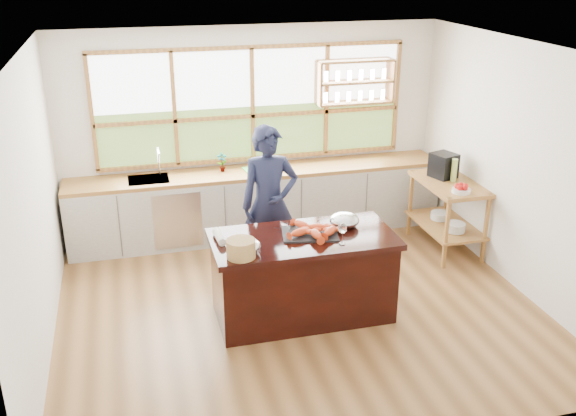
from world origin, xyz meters
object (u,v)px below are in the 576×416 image
object	(u,v)px
espresso_machine	(443,165)
wicker_basket	(241,249)
cook	(269,204)
island	(303,276)

from	to	relation	value
espresso_machine	wicker_basket	size ratio (longest dim) A/B	1.12
cook	espresso_machine	size ratio (longest dim) A/B	5.89
island	cook	distance (m)	1.05
espresso_machine	wicker_basket	world-z (taller)	espresso_machine
island	wicker_basket	world-z (taller)	wicker_basket
island	espresso_machine	distance (m)	2.61
cook	wicker_basket	distance (m)	1.37
island	espresso_machine	size ratio (longest dim) A/B	6.05
cook	wicker_basket	world-z (taller)	cook
espresso_machine	cook	bearing A→B (deg)	169.28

